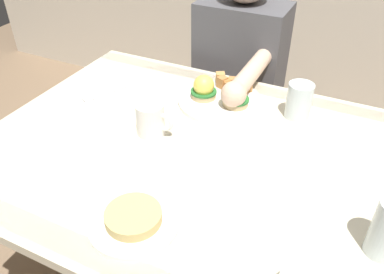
{
  "coord_description": "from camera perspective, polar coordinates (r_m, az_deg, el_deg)",
  "views": [
    {
      "loc": [
        0.36,
        -0.76,
        1.4
      ],
      "look_at": [
        -0.02,
        0.0,
        0.78
      ],
      "focal_mm": 36.78,
      "sensor_mm": 36.0,
      "label": 1
    }
  ],
  "objects": [
    {
      "name": "side_plate",
      "position": [
        0.88,
        -8.45,
        -11.76
      ],
      "size": [
        0.2,
        0.2,
        0.04
      ],
      "color": "white",
      "rests_on": "dining_table"
    },
    {
      "name": "fork",
      "position": [
        1.35,
        -12.9,
        6.02
      ],
      "size": [
        0.09,
        0.15,
        0.0
      ],
      "color": "silver",
      "rests_on": "dining_table"
    },
    {
      "name": "dining_table",
      "position": [
        1.14,
        0.7,
        -6.17
      ],
      "size": [
        1.2,
        0.9,
        0.74
      ],
      "color": "beige",
      "rests_on": "ground_plane"
    },
    {
      "name": "coffee_mug",
      "position": [
        1.11,
        -5.95,
        2.69
      ],
      "size": [
        0.11,
        0.08,
        0.09
      ],
      "color": "white",
      "rests_on": "dining_table"
    },
    {
      "name": "water_glass_near",
      "position": [
        1.22,
        15.21,
        4.82
      ],
      "size": [
        0.08,
        0.08,
        0.11
      ],
      "color": "silver",
      "rests_on": "dining_table"
    },
    {
      "name": "diner_person",
      "position": [
        1.62,
        6.58,
        8.33
      ],
      "size": [
        0.34,
        0.54,
        1.14
      ],
      "color": "#33333D",
      "rests_on": "ground_plane"
    },
    {
      "name": "eggs_benedict_plate",
      "position": [
        1.27,
        4.19,
        6.0
      ],
      "size": [
        0.27,
        0.27,
        0.09
      ],
      "color": "white",
      "rests_on": "dining_table"
    }
  ]
}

